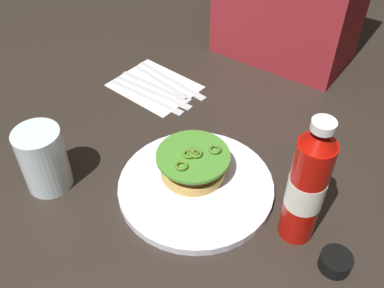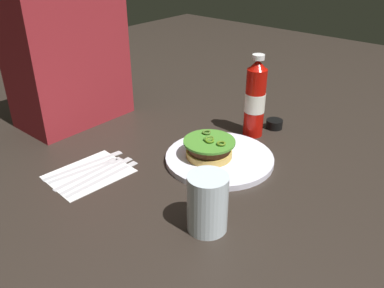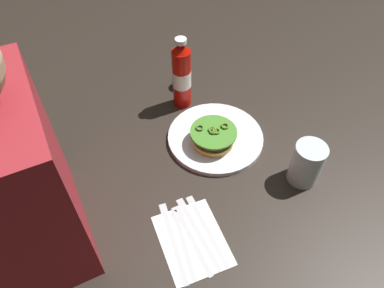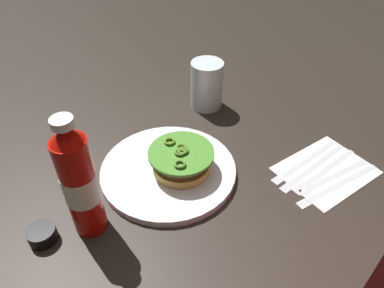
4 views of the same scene
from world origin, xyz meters
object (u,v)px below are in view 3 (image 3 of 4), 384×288
water_glass (307,164)px  butter_knife (204,224)px  burger_sandwich (213,137)px  fork_utensil (189,233)px  ketchup_bottle (182,76)px  steak_knife (196,227)px  diner_person (9,171)px  table_knife (172,236)px  napkin (192,240)px  condiment_cup (179,84)px  dinner_plate (216,138)px  spoon_utensil (180,232)px

water_glass → butter_knife: 0.31m
burger_sandwich → fork_utensil: (-0.22, 0.19, -0.03)m
ketchup_bottle → butter_knife: ketchup_bottle is taller
steak_knife → fork_utensil: same height
butter_knife → diner_person: 0.45m
burger_sandwich → ketchup_bottle: ketchup_bottle is taller
burger_sandwich → diner_person: bearing=97.4°
steak_knife → diner_person: diner_person is taller
burger_sandwich → water_glass: water_glass is taller
fork_utensil → water_glass: bearing=-87.8°
steak_knife → table_knife: same height
napkin → condiment_cup: bearing=-22.0°
fork_utensil → table_knife: same height
dinner_plate → fork_utensil: size_ratio=1.41×
condiment_cup → napkin: (-0.52, 0.21, -0.01)m
ketchup_bottle → napkin: (-0.45, 0.19, -0.11)m
condiment_cup → napkin: condiment_cup is taller
dinner_plate → butter_knife: 0.28m
condiment_cup → table_knife: size_ratio=0.23×
dinner_plate → water_glass: water_glass is taller
ketchup_bottle → butter_knife: size_ratio=1.14×
ketchup_bottle → spoon_utensil: 0.47m
napkin → spoon_utensil: spoon_utensil is taller
butter_knife → diner_person: size_ratio=0.37×
ketchup_bottle → dinner_plate: bearing=-174.1°
table_knife → diner_person: diner_person is taller
water_glass → fork_utensil: size_ratio=0.62×
condiment_cup → spoon_utensil: size_ratio=0.26×
table_knife → spoon_utensil: bearing=-89.1°
burger_sandwich → butter_knife: (-0.22, 0.14, -0.03)m
napkin → table_knife: size_ratio=0.87×
napkin → diner_person: bearing=59.8°
diner_person → fork_utensil: bearing=-117.4°
dinner_plate → burger_sandwich: bearing=131.0°
condiment_cup → burger_sandwich: bearing=174.7°
dinner_plate → napkin: bearing=141.4°
spoon_utensil → diner_person: (0.15, 0.29, 0.24)m
condiment_cup → fork_utensil: condiment_cup is taller
water_glass → napkin: bearing=95.4°
napkin → ketchup_bottle: bearing=-22.6°
dinner_plate → butter_knife: (-0.23, 0.16, -0.00)m
water_glass → napkin: size_ratio=0.65×
diner_person → burger_sandwich: bearing=-82.6°
burger_sandwich → steak_knife: bearing=142.6°
napkin → butter_knife: butter_knife is taller
water_glass → condiment_cup: (0.49, 0.13, -0.05)m
water_glass → spoon_utensil: bearing=90.3°
ketchup_bottle → table_knife: 0.48m
table_knife → ketchup_bottle: bearing=-28.4°
table_knife → burger_sandwich: bearing=-47.0°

